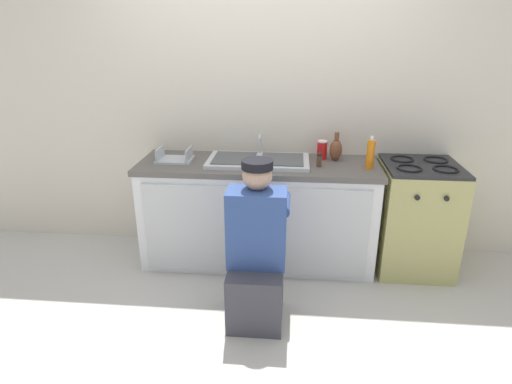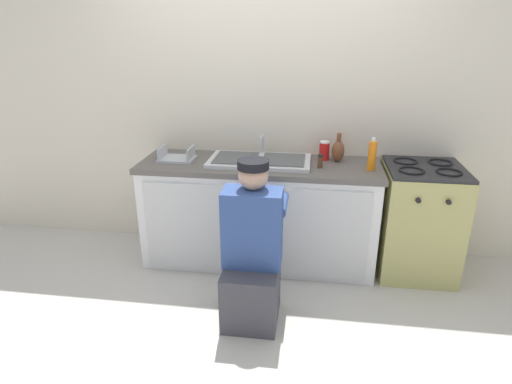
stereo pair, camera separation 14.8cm
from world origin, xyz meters
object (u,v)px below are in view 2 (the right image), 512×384
plumber_person (252,257)px  dish_rack_tray (177,157)px  stove_range (418,220)px  soap_bottle_orange (372,155)px  sink_double_basin (260,160)px  soda_cup_red (324,151)px  spice_bottle_pepper (320,161)px  vase_decorative (338,150)px

plumber_person → dish_rack_tray: plumber_person is taller
stove_range → soap_bottle_orange: size_ratio=3.60×
sink_double_basin → soda_cup_red: bearing=17.0°
sink_double_basin → soap_bottle_orange: bearing=-4.4°
sink_double_basin → soda_cup_red: sink_double_basin is taller
soda_cup_red → spice_bottle_pepper: (-0.03, -0.21, -0.02)m
sink_double_basin → vase_decorative: (0.61, 0.12, 0.07)m
spice_bottle_pepper → dish_rack_tray: dish_rack_tray is taller
soda_cup_red → spice_bottle_pepper: bearing=-98.4°
plumber_person → soda_cup_red: bearing=64.3°
vase_decorative → spice_bottle_pepper: (-0.14, -0.18, -0.04)m
plumber_person → vase_decorative: 1.17m
plumber_person → soap_bottle_orange: 1.19m
vase_decorative → dish_rack_tray: 1.30m
sink_double_basin → stove_range: (1.27, -0.00, -0.44)m
sink_double_basin → vase_decorative: vase_decorative is taller
vase_decorative → soap_bottle_orange: soap_bottle_orange is taller
stove_range → dish_rack_tray: bearing=-179.5°
stove_range → soda_cup_red: soda_cup_red is taller
vase_decorative → spice_bottle_pepper: 0.23m
plumber_person → spice_bottle_pepper: 0.95m
spice_bottle_pepper → soap_bottle_orange: size_ratio=0.42×
soda_cup_red → spice_bottle_pepper: size_ratio=1.45×
stove_range → soap_bottle_orange: 0.68m
plumber_person → dish_rack_tray: 1.14m
plumber_person → vase_decorative: bearing=58.3°
plumber_person → soda_cup_red: size_ratio=7.26×
stove_range → spice_bottle_pepper: size_ratio=8.56×
stove_range → vase_decorative: bearing=169.2°
sink_double_basin → dish_rack_tray: 0.67m
sink_double_basin → spice_bottle_pepper: 0.48m
plumber_person → spice_bottle_pepper: plumber_person is taller
soda_cup_red → plumber_person: bearing=-115.7°
sink_double_basin → dish_rack_tray: sink_double_basin is taller
stove_range → plumber_person: bearing=-147.2°
soda_cup_red → soap_bottle_orange: bearing=-32.3°
dish_rack_tray → plumber_person: bearing=-46.4°
spice_bottle_pepper → dish_rack_tray: size_ratio=0.37×
stove_range → vase_decorative: vase_decorative is taller
vase_decorative → dish_rack_tray: (-1.29, -0.14, -0.07)m
vase_decorative → spice_bottle_pepper: vase_decorative is taller
plumber_person → sink_double_basin: bearing=94.0°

